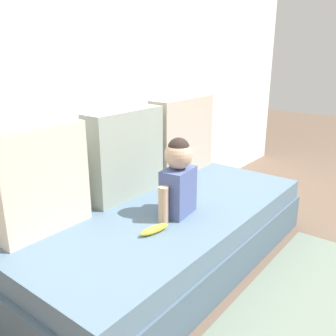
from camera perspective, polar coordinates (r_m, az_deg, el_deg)
ground_plane at (r=2.31m, az=0.17°, el=-14.38°), size 12.00×12.00×0.00m
back_wall at (r=2.34m, az=-11.54°, el=18.69°), size 5.12×0.10×2.56m
couch at (r=2.22m, az=0.17°, el=-10.55°), size 1.92×0.88×0.36m
throw_pillow_left at (r=1.90m, az=-19.31°, el=-1.77°), size 0.48×0.16×0.54m
throw_pillow_center at (r=2.26m, az=-6.69°, el=2.21°), size 0.54×0.16×0.54m
throw_pillow_right at (r=2.70m, az=2.21°, el=5.07°), size 0.57×0.16×0.55m
toddler at (r=2.00m, az=1.62°, el=-1.42°), size 0.32×0.16×0.44m
banana at (r=1.86m, az=-2.14°, el=-9.53°), size 0.18×0.08×0.04m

